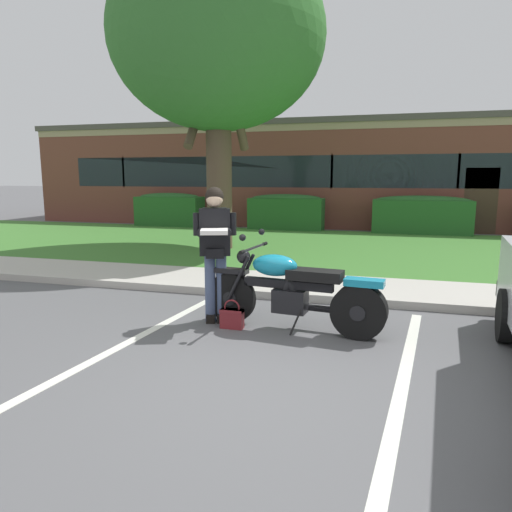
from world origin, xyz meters
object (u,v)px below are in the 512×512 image
(shade_tree, at_px, (217,39))
(brick_building, at_px, (344,174))
(handbag, at_px, (232,317))
(hedge_center_left, at_px, (286,212))
(hedge_center_right, at_px, (421,214))
(motorcycle, at_px, (299,292))
(hedge_left, at_px, (170,209))
(rider_person, at_px, (215,243))

(shade_tree, bearing_deg, brick_building, 78.15)
(handbag, height_order, hedge_center_left, hedge_center_left)
(shade_tree, relative_size, brick_building, 0.30)
(hedge_center_right, bearing_deg, hedge_center_left, 180.00)
(motorcycle, xyz_separation_m, brick_building, (-0.94, 15.62, 1.43))
(hedge_center_right, bearing_deg, motorcycle, -101.04)
(hedge_left, relative_size, brick_building, 0.10)
(shade_tree, height_order, hedge_center_left, shade_tree)
(rider_person, distance_m, hedge_left, 11.53)
(motorcycle, bearing_deg, hedge_left, 123.28)
(handbag, height_order, hedge_center_right, hedge_center_right)
(hedge_center_left, bearing_deg, rider_person, -82.89)
(brick_building, bearing_deg, shade_tree, -101.85)
(handbag, bearing_deg, hedge_center_left, 98.52)
(hedge_center_left, relative_size, brick_building, 0.10)
(hedge_center_left, relative_size, hedge_center_right, 0.84)
(motorcycle, xyz_separation_m, handbag, (-0.80, -0.13, -0.34))
(hedge_left, bearing_deg, handbag, -60.31)
(hedge_left, bearing_deg, shade_tree, -51.71)
(hedge_center_right, xyz_separation_m, brick_building, (-2.92, 5.46, 1.26))
(shade_tree, height_order, hedge_left, shade_tree)
(hedge_center_right, bearing_deg, hedge_left, 180.00)
(motorcycle, bearing_deg, rider_person, 175.91)
(motorcycle, bearing_deg, shade_tree, 118.66)
(handbag, relative_size, brick_building, 0.02)
(handbag, xyz_separation_m, hedge_center_right, (2.78, 10.29, 0.51))
(hedge_left, bearing_deg, hedge_center_left, 0.00)
(shade_tree, bearing_deg, handbag, -68.52)
(hedge_center_left, xyz_separation_m, brick_building, (1.41, 5.46, 1.26))
(rider_person, xyz_separation_m, hedge_center_left, (-1.26, 10.08, -0.36))
(motorcycle, relative_size, brick_building, 0.09)
(rider_person, bearing_deg, brick_building, 89.45)
(motorcycle, bearing_deg, hedge_center_right, 78.96)
(hedge_left, bearing_deg, hedge_center_right, -0.00)
(handbag, xyz_separation_m, hedge_left, (-5.87, 10.29, 0.51))
(hedge_center_left, height_order, hedge_center_right, same)
(motorcycle, xyz_separation_m, rider_person, (-1.09, 0.08, 0.53))
(rider_person, distance_m, hedge_center_right, 10.54)
(handbag, xyz_separation_m, hedge_center_left, (-1.54, 10.29, 0.51))
(rider_person, bearing_deg, hedge_center_left, 97.11)
(rider_person, height_order, shade_tree, shade_tree)
(shade_tree, bearing_deg, hedge_center_right, 42.39)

